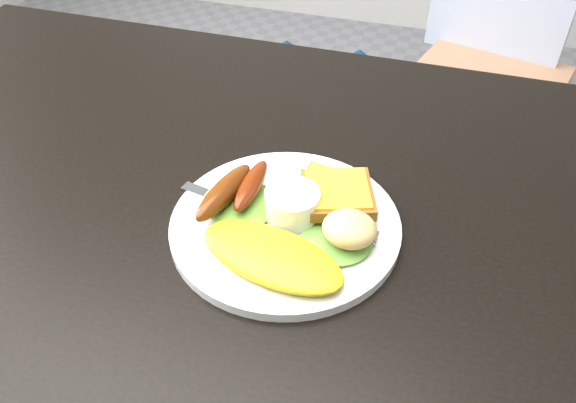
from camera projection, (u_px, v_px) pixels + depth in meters
The scene contains 13 objects.
dining_table at pixel (209, 203), 0.68m from camera, with size 1.20×0.80×0.04m, color black.
dining_chair at pixel (484, 84), 1.45m from camera, with size 0.36×0.36×0.04m, color tan.
plate at pixel (285, 225), 0.62m from camera, with size 0.25×0.25×0.01m, color white.
lettuce_left at pixel (241, 203), 0.63m from camera, with size 0.09×0.08×0.01m, color #4A871F.
lettuce_right at pixel (336, 242), 0.59m from camera, with size 0.08×0.07×0.01m, color #5C9D3B.
omelette at pixel (272, 256), 0.56m from camera, with size 0.16×0.08×0.02m, color yellow.
sausage_a at pixel (224, 192), 0.62m from camera, with size 0.03×0.11×0.03m, color #662E0C.
sausage_b at pixel (251, 185), 0.63m from camera, with size 0.02×0.09×0.02m, color maroon.
ramekin at pixel (292, 205), 0.61m from camera, with size 0.06×0.06×0.04m, color white.
toast_a at pixel (326, 190), 0.64m from camera, with size 0.07×0.07×0.01m, color brown.
toast_b at pixel (337, 194), 0.62m from camera, with size 0.08×0.08×0.01m, color #995E26.
potato_salad at pixel (349, 229), 0.57m from camera, with size 0.06×0.05×0.03m, color beige.
fork at pixel (248, 209), 0.63m from camera, with size 0.17×0.01×0.00m, color #ADAFB7.
Camera 1 is at (0.24, -0.46, 1.19)m, focal length 35.00 mm.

